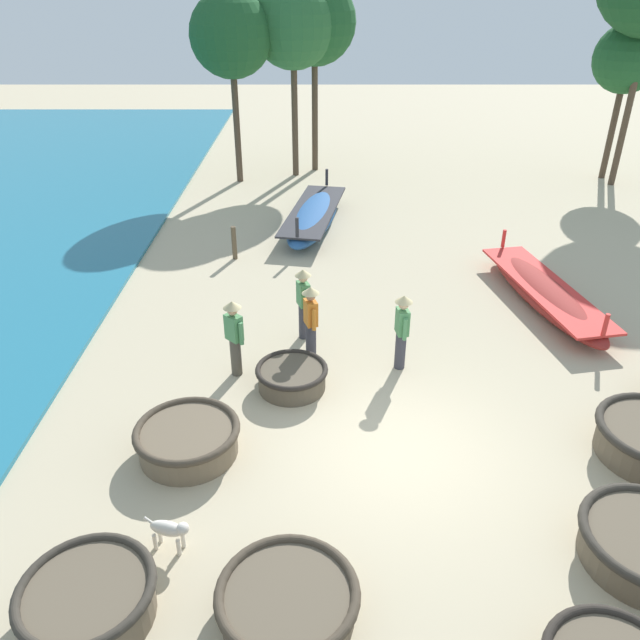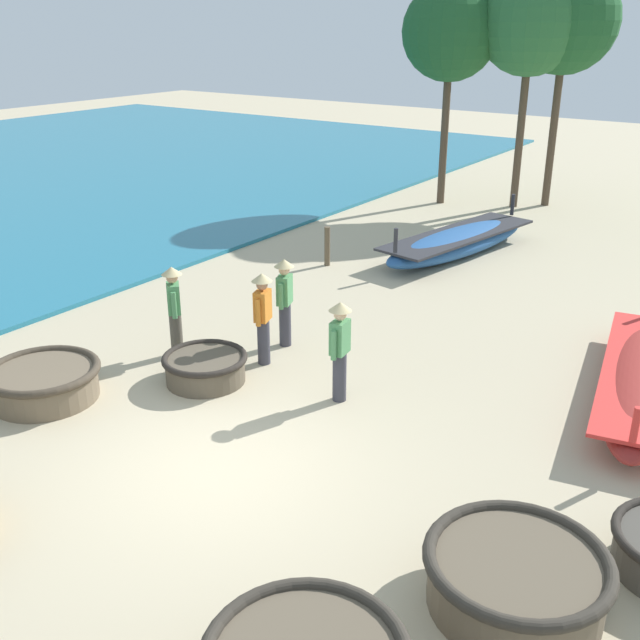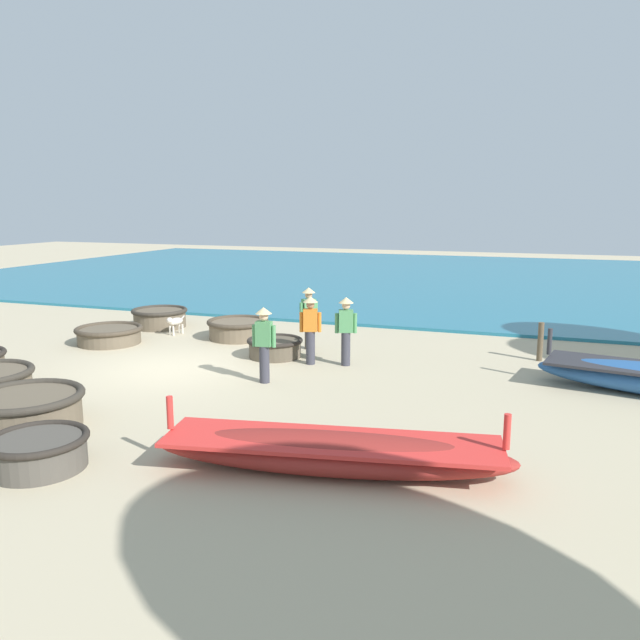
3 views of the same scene
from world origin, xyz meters
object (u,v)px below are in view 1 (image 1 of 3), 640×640
object	(u,v)px
fisherman_with_hat	(302,299)
fisherman_standing_left	(401,327)
coracle_tilted	(291,377)
fisherman_hauling	(309,318)
dog	(169,530)
tree_left_mid	(229,36)
tree_right_mid	(626,59)
tree_leftmost	(291,26)
tree_tall_back	(313,23)
long_boat_green_hull	(312,216)
fisherman_crouching	(233,333)
coracle_upturned	(287,601)
coracle_far_left	(87,600)
coracle_weathered	(187,439)
mooring_post_shoreline	(233,243)
long_boat_blue_hull	(543,292)

from	to	relation	value
fisherman_with_hat	fisherman_standing_left	bearing A→B (deg)	-31.30
fisherman_with_hat	fisherman_standing_left	world-z (taller)	same
coracle_tilted	fisherman_hauling	bearing A→B (deg)	71.87
dog	tree_left_mid	size ratio (longest dim) A/B	0.10
dog	tree_left_mid	bearing A→B (deg)	93.32
coracle_tilted	tree_right_mid	bearing A→B (deg)	50.68
tree_leftmost	tree_tall_back	distance (m)	1.09
long_boat_green_hull	tree_right_mid	xyz separation A→B (m)	(11.49, 5.43, 4.07)
long_boat_green_hull	fisherman_hauling	world-z (taller)	fisherman_hauling
fisherman_crouching	tree_leftmost	world-z (taller)	tree_leftmost
coracle_upturned	coracle_far_left	xyz separation A→B (m)	(-2.50, -0.03, 0.06)
coracle_upturned	tree_leftmost	size ratio (longest dim) A/B	0.26
coracle_weathered	fisherman_standing_left	bearing A→B (deg)	34.25
coracle_far_left	dog	world-z (taller)	coracle_far_left
fisherman_with_hat	tree_right_mid	xyz separation A→B (m)	(11.65, 12.50, 3.45)
fisherman_standing_left	mooring_post_shoreline	size ratio (longest dim) A/B	1.72
long_boat_green_hull	long_boat_blue_hull	distance (m)	7.89
coracle_weathered	tree_left_mid	xyz separation A→B (m)	(-0.91, 15.90, 4.92)
long_boat_green_hull	long_boat_blue_hull	bearing A→B (deg)	-43.46
mooring_post_shoreline	tree_right_mid	distance (m)	16.41
fisherman_with_hat	tree_leftmost	size ratio (longest dim) A/B	0.24
long_boat_blue_hull	fisherman_crouching	bearing A→B (deg)	-156.77
coracle_upturned	coracle_far_left	world-z (taller)	coracle_far_left
fisherman_with_hat	tree_left_mid	distance (m)	13.07
long_boat_blue_hull	tree_right_mid	world-z (taller)	tree_right_mid
fisherman_standing_left	tree_left_mid	xyz separation A→B (m)	(-4.79, 13.26, 4.27)
long_boat_green_hull	fisherman_hauling	distance (m)	7.94
coracle_far_left	coracle_upturned	bearing A→B (deg)	0.60
coracle_weathered	coracle_tilted	bearing A→B (deg)	48.69
coracle_upturned	fisherman_with_hat	distance (m)	6.99
tree_tall_back	coracle_tilted	bearing A→B (deg)	-91.28
coracle_far_left	coracle_weathered	distance (m)	3.18
fisherman_with_hat	long_boat_green_hull	bearing A→B (deg)	88.72
fisherman_hauling	fisherman_with_hat	xyz separation A→B (m)	(-0.17, 0.84, 0.00)
coracle_upturned	fisherman_standing_left	xyz separation A→B (m)	(2.06, 5.73, 0.69)
fisherman_hauling	coracle_weathered	bearing A→B (deg)	-124.08
long_boat_blue_hull	mooring_post_shoreline	size ratio (longest dim) A/B	5.61
coracle_far_left	tree_tall_back	world-z (taller)	tree_tall_back
tree_tall_back	dog	bearing A→B (deg)	-95.54
tree_leftmost	tree_tall_back	xyz separation A→B (m)	(0.78, 0.76, 0.05)
long_boat_green_hull	tree_right_mid	size ratio (longest dim) A/B	0.98
coracle_tilted	coracle_far_left	size ratio (longest dim) A/B	0.82
coracle_far_left	mooring_post_shoreline	size ratio (longest dim) A/B	1.79
coracle_far_left	fisherman_standing_left	size ratio (longest dim) A/B	1.04
fisherman_with_hat	dog	distance (m)	6.18
fisherman_crouching	fisherman_standing_left	bearing A→B (deg)	4.11
fisherman_with_hat	long_boat_blue_hull	bearing A→B (deg)	15.53
coracle_upturned	long_boat_blue_hull	distance (m)	10.44
tree_tall_back	long_boat_green_hull	bearing A→B (deg)	-90.00
coracle_tilted	fisherman_hauling	world-z (taller)	fisherman_hauling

